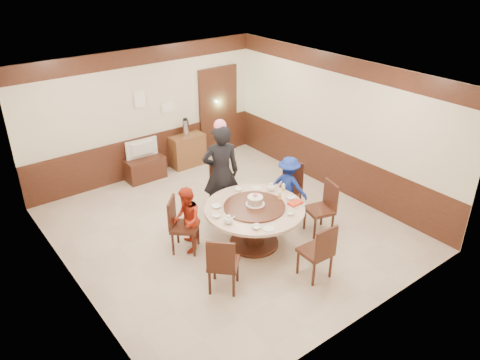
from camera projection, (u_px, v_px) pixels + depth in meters
room at (226, 176)px, 8.15m from camera, size 6.00×6.04×2.84m
banquet_table at (254, 218)px, 7.93m from camera, size 1.69×1.69×0.78m
chair_0 at (289, 197)px, 9.06m from camera, size 0.61×0.60×0.97m
chair_1 at (224, 196)px, 9.07m from camera, size 0.50×0.51×0.97m
chair_2 at (184, 234)px, 7.91m from camera, size 0.62×0.62×0.97m
chair_3 at (223, 272)px, 7.00m from camera, size 0.62×0.62×0.97m
chair_4 at (316, 260)px, 7.27m from camera, size 0.46×0.47×0.97m
chair_5 at (320, 217)px, 8.40m from camera, size 0.55×0.54×0.97m
person_standing at (221, 173)px, 8.55m from camera, size 0.81×0.69×1.89m
person_red at (187, 220)px, 7.79m from camera, size 0.65×0.70×1.16m
person_blue at (289, 186)px, 8.87m from camera, size 0.68×0.86×1.17m
birthday_cake at (255, 200)px, 7.83m from camera, size 0.32×0.32×0.21m
teapot_left at (228, 220)px, 7.35m from camera, size 0.17×0.15×0.13m
teapot_right at (271, 188)px, 8.32m from camera, size 0.17×0.15×0.13m
bowl_0 at (216, 206)px, 7.81m from camera, size 0.16×0.16×0.04m
bowl_1 at (290, 213)px, 7.61m from camera, size 0.13×0.13×0.04m
bowl_2 at (256, 227)px, 7.26m from camera, size 0.16×0.16×0.04m
bowl_3 at (291, 198)px, 8.07m from camera, size 0.15×0.15×0.05m
bowl_4 at (217, 216)px, 7.55m from camera, size 0.14×0.14×0.03m
bowl_5 at (239, 189)px, 8.35m from camera, size 0.14×0.14×0.04m
saucer_near at (268, 229)px, 7.23m from camera, size 0.18×0.18×0.01m
saucer_far at (256, 188)px, 8.42m from camera, size 0.18×0.18×0.01m
shrimp_platter at (295, 204)px, 7.88m from camera, size 0.30×0.20×0.06m
bottle_0 at (280, 196)px, 8.01m from camera, size 0.06×0.06×0.16m
bottle_1 at (283, 189)px, 8.25m from camera, size 0.06×0.06×0.16m
tv_stand at (145, 168)px, 10.32m from camera, size 0.85×0.45×0.50m
television at (143, 149)px, 10.11m from camera, size 0.73×0.13×0.42m
side_cabinet at (188, 150)px, 10.90m from camera, size 0.80×0.40×0.75m
thermos at (186, 128)px, 10.63m from camera, size 0.15×0.15×0.38m
notice_left at (140, 99)px, 9.86m from camera, size 0.25×0.00×0.35m
notice_right at (168, 107)px, 10.35m from camera, size 0.30×0.00×0.22m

